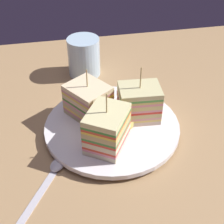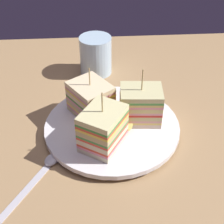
{
  "view_description": "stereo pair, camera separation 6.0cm",
  "coord_description": "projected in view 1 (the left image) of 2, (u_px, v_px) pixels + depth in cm",
  "views": [
    {
      "loc": [
        9.17,
        46.34,
        42.5
      ],
      "look_at": [
        0.0,
        0.0,
        4.75
      ],
      "focal_mm": 52.25,
      "sensor_mm": 36.0,
      "label": 1
    },
    {
      "loc": [
        3.18,
        47.13,
        42.5
      ],
      "look_at": [
        0.0,
        0.0,
        4.75
      ],
      "focal_mm": 52.25,
      "sensor_mm": 36.0,
      "label": 2
    }
  ],
  "objects": [
    {
      "name": "spoon",
      "position": [
        50.0,
        177.0,
        0.54
      ],
      "size": [
        9.63,
        14.35,
        1.0
      ],
      "rotation": [
        0.0,
        0.0,
        4.17
      ],
      "color": "silver",
      "rests_on": "ground_plane"
    },
    {
      "name": "drinking_glass",
      "position": [
        84.0,
        59.0,
        0.78
      ],
      "size": [
        7.6,
        7.6,
        9.15
      ],
      "color": "silver",
      "rests_on": "ground_plane"
    },
    {
      "name": "sandwich_wedge_1",
      "position": [
        88.0,
        101.0,
        0.63
      ],
      "size": [
        9.73,
        10.06,
        10.13
      ],
      "rotation": [
        0.0,
        0.0,
        8.46
      ],
      "color": "#D5BC85",
      "rests_on": "plate"
    },
    {
      "name": "chip_pile",
      "position": [
        117.0,
        126.0,
        0.61
      ],
      "size": [
        6.85,
        6.47,
        1.49
      ],
      "color": "#EBCE63",
      "rests_on": "plate"
    },
    {
      "name": "sandwich_wedge_2",
      "position": [
        107.0,
        129.0,
        0.56
      ],
      "size": [
        9.23,
        9.78,
        11.2
      ],
      "rotation": [
        0.0,
        0.0,
        10.44
      ],
      "color": "beige",
      "rests_on": "plate"
    },
    {
      "name": "sandwich_wedge_0",
      "position": [
        139.0,
        103.0,
        0.62
      ],
      "size": [
        8.18,
        6.41,
        11.27
      ],
      "rotation": [
        0.0,
        0.0,
        6.21
      ],
      "color": "beige",
      "rests_on": "plate"
    },
    {
      "name": "ground_plane",
      "position": [
        112.0,
        134.0,
        0.64
      ],
      "size": [
        128.61,
        83.01,
        1.8
      ],
      "primitive_type": "cube",
      "color": "#A68056"
    },
    {
      "name": "plate",
      "position": [
        112.0,
        127.0,
        0.63
      ],
      "size": [
        25.8,
        25.8,
        1.75
      ],
      "color": "white",
      "rests_on": "ground_plane"
    }
  ]
}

